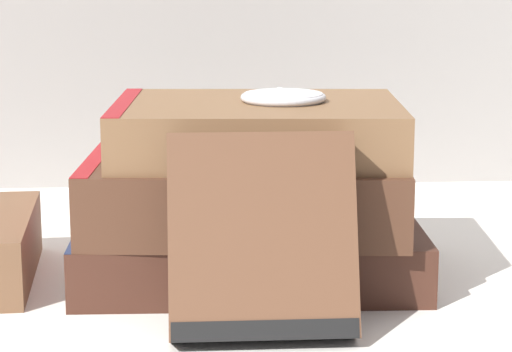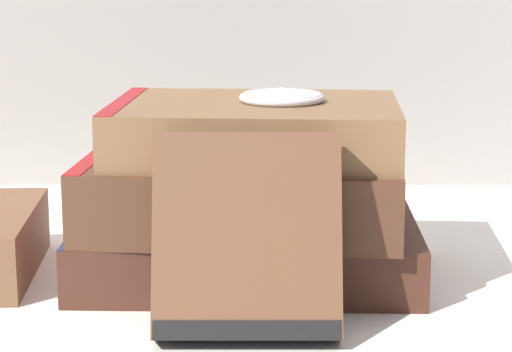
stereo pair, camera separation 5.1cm
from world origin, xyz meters
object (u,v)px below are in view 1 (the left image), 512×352
Objects in this scene: book_flat_bottom at (241,250)px; book_leaning_front at (262,245)px; book_flat_middle at (237,190)px; reading_glasses at (207,217)px; book_flat_top at (250,129)px; pocket_watch at (283,97)px.

book_flat_bottom is 1.98× the size of book_leaning_front.
book_flat_middle is 0.18m from reading_glasses.
pocket_watch is (0.02, 0.00, 0.02)m from book_flat_top.
pocket_watch is at bearing -63.22° from reading_glasses.
book_flat_middle is 0.12m from book_leaning_front.
book_flat_bottom is at bearing 58.87° from book_flat_middle.
book_leaning_front is at bearing -86.00° from book_flat_top.
reading_glasses is (-0.03, 0.17, -0.11)m from book_flat_top.
book_flat_top is 1.88× the size of reading_glasses.
pocket_watch reaches higher than book_leaning_front.
reading_glasses is at bearing 100.66° from book_flat_middle.
book_flat_top is (0.01, -0.00, 0.09)m from book_flat_bottom.
book_leaning_front is 0.30m from reading_glasses.
book_flat_top is at bearing -36.88° from book_flat_bottom.
book_flat_top is at bearing -71.07° from reading_glasses.
book_flat_top reaches higher than book_leaning_front.
reading_glasses is at bearing 106.71° from pocket_watch.
book_leaning_front reaches higher than reading_glasses.
pocket_watch is (0.03, -0.00, 0.11)m from book_flat_bottom.
pocket_watch is at bearing 12.06° from book_flat_top.
book_flat_bottom is 1.07× the size of book_flat_middle.
book_flat_top is at bearing 1.66° from book_flat_middle.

